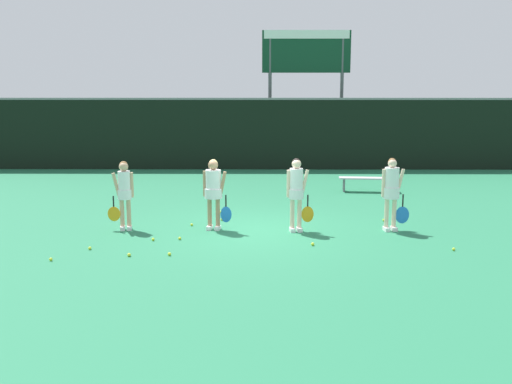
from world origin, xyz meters
TOP-DOWN VIEW (x-y plane):
  - ground_plane at (0.00, 0.00)m, footprint 140.00×140.00m
  - fence_windscreen at (0.00, 9.68)m, footprint 60.00×0.08m
  - scoreboard at (1.93, 11.10)m, footprint 3.56×0.15m
  - bench_courtside at (3.44, 4.93)m, footprint 1.76×0.50m
  - player_0 at (-3.08, 0.03)m, footprint 0.61×0.34m
  - player_1 at (-1.00, 0.06)m, footprint 0.67×0.41m
  - player_2 at (0.92, -0.10)m, footprint 0.63×0.35m
  - player_3 at (3.13, -0.01)m, footprint 0.67×0.38m
  - tennis_ball_0 at (-3.44, -1.68)m, footprint 0.07×0.07m
  - tennis_ball_1 at (-1.73, -2.10)m, footprint 0.07×0.07m
  - tennis_ball_2 at (-3.98, -2.46)m, footprint 0.07×0.07m
  - tennis_ball_3 at (1.20, -1.34)m, footprint 0.07×0.07m
  - tennis_ball_4 at (-1.68, -0.88)m, footprint 0.07×0.07m
  - tennis_ball_5 at (3.16, 0.90)m, footprint 0.07×0.07m
  - tennis_ball_6 at (4.08, -1.69)m, footprint 0.07×0.07m
  - tennis_ball_7 at (-0.97, 1.80)m, footprint 0.07×0.07m
  - tennis_ball_8 at (-1.56, 0.39)m, footprint 0.06×0.06m
  - tennis_ball_9 at (-0.86, 0.93)m, footprint 0.07×0.07m
  - tennis_ball_10 at (-2.53, -2.16)m, footprint 0.07×0.07m
  - tennis_ball_11 at (-2.26, -0.97)m, footprint 0.07×0.07m

SIDE VIEW (x-z plane):
  - ground_plane at x=0.00m, z-range 0.00..0.00m
  - tennis_ball_8 at x=-1.56m, z-range 0.00..0.06m
  - tennis_ball_5 at x=3.16m, z-range 0.00..0.07m
  - tennis_ball_6 at x=4.08m, z-range 0.00..0.07m
  - tennis_ball_4 at x=-1.68m, z-range 0.00..0.07m
  - tennis_ball_2 at x=-3.98m, z-range 0.00..0.07m
  - tennis_ball_11 at x=-2.26m, z-range 0.00..0.07m
  - tennis_ball_0 at x=-3.44m, z-range 0.00..0.07m
  - tennis_ball_1 at x=-1.73m, z-range 0.00..0.07m
  - tennis_ball_9 at x=-0.86m, z-range 0.00..0.07m
  - tennis_ball_7 at x=-0.97m, z-range 0.00..0.07m
  - tennis_ball_10 at x=-2.53m, z-range 0.00..0.07m
  - tennis_ball_3 at x=1.20m, z-range 0.00..0.07m
  - bench_courtside at x=3.44m, z-range 0.16..0.61m
  - player_0 at x=-3.08m, z-range 0.14..1.76m
  - player_1 at x=-1.00m, z-range 0.16..1.82m
  - player_3 at x=3.13m, z-range 0.15..1.85m
  - player_2 at x=0.92m, z-range 0.15..1.86m
  - fence_windscreen at x=0.00m, z-range 0.01..2.80m
  - scoreboard at x=1.93m, z-range 1.48..6.90m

